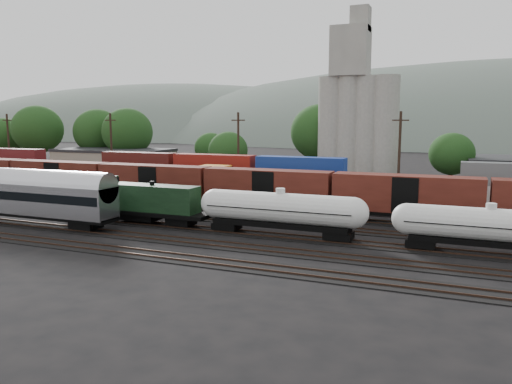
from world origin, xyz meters
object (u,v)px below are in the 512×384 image
at_px(passenger_coach, 14,192).
at_px(orange_locomotive, 247,185).
at_px(grain_silo, 356,117).
at_px(green_locomotive, 129,199).
at_px(tank_car_a, 280,210).

distance_m(passenger_coach, orange_locomotive, 26.87).
height_order(passenger_coach, grain_silo, grain_silo).
height_order(green_locomotive, tank_car_a, green_locomotive).
relative_size(green_locomotive, passenger_coach, 0.69).
distance_m(green_locomotive, tank_car_a, 17.02).
xyz_separation_m(green_locomotive, orange_locomotive, (7.13, 15.00, 0.07)).
bearing_deg(grain_silo, tank_car_a, -88.29).
bearing_deg(passenger_coach, orange_locomotive, 48.14).
distance_m(green_locomotive, passenger_coach, 11.93).
relative_size(green_locomotive, grain_silo, 0.58).
bearing_deg(green_locomotive, passenger_coach, -155.15).
bearing_deg(passenger_coach, grain_silo, 59.98).
xyz_separation_m(passenger_coach, grain_silo, (26.58, 46.00, 7.84)).
height_order(orange_locomotive, grain_silo, grain_silo).
bearing_deg(orange_locomotive, grain_silo, 71.57).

